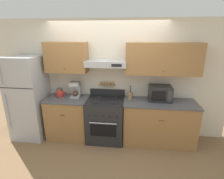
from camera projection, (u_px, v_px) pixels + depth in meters
ground_plane at (104, 146)px, 3.65m from camera, size 16.00×16.00×0.00m
wall_back at (113, 73)px, 3.77m from camera, size 5.20×0.46×2.55m
counter_left at (69, 117)px, 3.91m from camera, size 0.90×0.65×0.92m
counter_right at (158, 122)px, 3.69m from camera, size 1.48×0.65×0.92m
stove_range at (106, 119)px, 3.79m from camera, size 0.77×0.69×1.06m
refrigerator at (29, 98)px, 3.82m from camera, size 0.69×0.72×1.81m
tea_kettle at (60, 93)px, 3.86m from camera, size 0.21×0.16×0.20m
coffee_maker at (76, 89)px, 3.82m from camera, size 0.20×0.22×0.33m
microwave at (160, 93)px, 3.61m from camera, size 0.45×0.37×0.31m
utensil_crock at (130, 96)px, 3.68m from camera, size 0.11×0.11×0.30m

